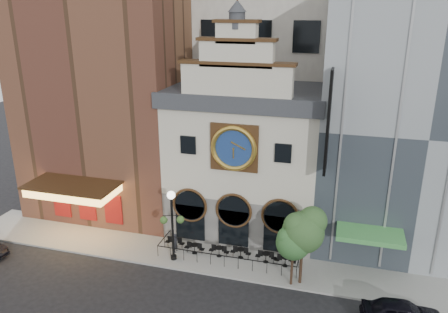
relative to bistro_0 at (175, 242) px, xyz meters
The scene contains 16 objects.
ground 5.31m from the bistro_0, 31.21° to the right, with size 120.00×120.00×0.00m, color black.
sidewalk 4.55m from the bistro_0, ahead, with size 44.00×5.00×0.15m, color gray.
clock_building 9.12m from the bistro_0, 48.45° to the left, with size 12.60×8.78×18.65m.
theater_building 16.37m from the bistro_0, 139.60° to the left, with size 14.00×15.60×25.00m.
retail_building 21.21m from the bistro_0, 22.51° to the left, with size 14.00×14.40×20.00m.
cafe_railing 4.52m from the bistro_0, ahead, with size 10.60×2.60×0.90m, color black, non-canonical shape.
bistro_0 is the anchor object (origin of this frame).
bistro_1 1.83m from the bistro_0, 11.93° to the right, with size 1.58×0.68×0.90m.
bistro_2 3.75m from the bistro_0, ahead, with size 1.58×0.68×0.90m.
bistro_3 5.39m from the bistro_0, ahead, with size 1.58×0.68×0.90m.
bistro_4 7.36m from the bistro_0, ahead, with size 1.58×0.68×0.90m.
bistro_5 8.83m from the bistro_0, ahead, with size 1.58×0.68×0.90m.
pedestrian 0.67m from the bistro_0, 61.14° to the right, with size 0.56×0.37×1.54m, color black.
lamppost 3.44m from the bistro_0, 71.45° to the right, with size 1.73×0.98×5.61m.
tree_left 10.99m from the bistro_0, 10.86° to the right, with size 2.95×2.84×5.69m.
tree_right 10.30m from the bistro_0, 13.51° to the right, with size 2.44×2.35×4.69m.
Camera 1 is at (7.54, -25.61, 18.35)m, focal length 35.00 mm.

